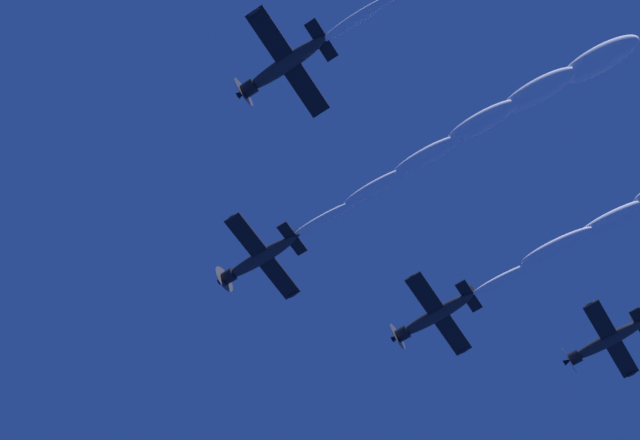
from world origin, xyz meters
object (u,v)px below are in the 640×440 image
at_px(airplane_right_wingman, 434,316).
at_px(airplane_outer_right, 606,341).
at_px(airplane_lead, 259,259).
at_px(airplane_left_wingman, 283,66).

distance_m(airplane_right_wingman, airplane_outer_right, 17.12).
xyz_separation_m(airplane_lead, airplane_outer_right, (-3.33, -33.22, -0.40)).
relative_size(airplane_right_wingman, airplane_outer_right, 1.00).
relative_size(airplane_lead, airplane_outer_right, 1.00).
bearing_deg(airplane_right_wingman, airplane_lead, 86.08).
xyz_separation_m(airplane_lead, airplane_right_wingman, (-1.12, -16.32, -2.04)).
distance_m(airplane_left_wingman, airplane_right_wingman, 25.96).
bearing_deg(airplane_left_wingman, airplane_lead, -12.50).
distance_m(airplane_lead, airplane_outer_right, 33.39).
xyz_separation_m(airplane_left_wingman, airplane_right_wingman, (16.23, -20.17, -1.87)).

